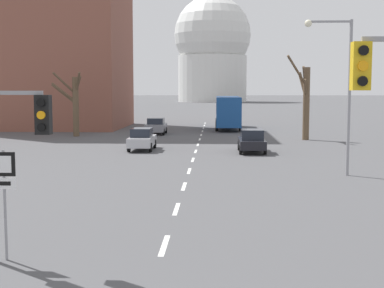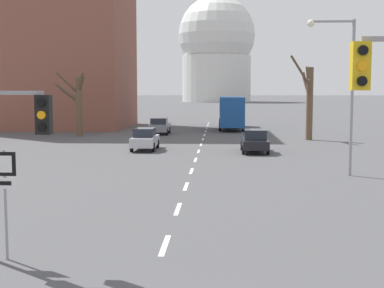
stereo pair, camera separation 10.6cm
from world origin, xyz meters
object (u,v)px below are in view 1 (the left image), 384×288
object	(u,v)px
sedan_near_left	(156,126)
sedan_near_right	(142,139)
city_bus	(228,110)
sedan_mid_centre	(252,141)
traffic_signal_near_left	(7,128)
route_sign_post	(4,185)
street_lamp_right	(341,79)

from	to	relation	value
sedan_near_left	sedan_near_right	world-z (taller)	sedan_near_left
city_bus	sedan_mid_centre	bearing A→B (deg)	-86.93
traffic_signal_near_left	sedan_near_right	xyz separation A→B (m)	(-0.15, 24.62, -2.55)
route_sign_post	city_bus	xyz separation A→B (m)	(6.51, 45.23, 0.14)
street_lamp_right	city_bus	size ratio (longest dim) A/B	0.71
sedan_near_right	street_lamp_right	bearing A→B (deg)	-43.37
sedan_near_right	sedan_mid_centre	bearing A→B (deg)	-7.98
sedan_near_left	sedan_near_right	size ratio (longest dim) A/B	0.96
route_sign_post	street_lamp_right	size ratio (longest dim) A/B	0.36
traffic_signal_near_left	sedan_near_left	size ratio (longest dim) A/B	1.15
route_sign_post	sedan_mid_centre	size ratio (longest dim) A/B	0.70
route_sign_post	sedan_mid_centre	world-z (taller)	route_sign_post
route_sign_post	city_bus	distance (m)	45.70
traffic_signal_near_left	street_lamp_right	xyz separation A→B (m)	(11.18, 13.92, 1.42)
traffic_signal_near_left	city_bus	xyz separation A→B (m)	(6.35, 45.30, -1.30)
traffic_signal_near_left	route_sign_post	bearing A→B (deg)	158.17
traffic_signal_near_left	route_sign_post	world-z (taller)	traffic_signal_near_left
route_sign_post	city_bus	world-z (taller)	city_bus
sedan_near_right	sedan_near_left	bearing A→B (deg)	92.14
street_lamp_right	sedan_near_left	world-z (taller)	street_lamp_right
route_sign_post	sedan_near_left	distance (m)	37.99
sedan_near_left	sedan_mid_centre	xyz separation A→B (m)	(8.16, -14.49, -0.00)
street_lamp_right	city_bus	xyz separation A→B (m)	(-4.83, 31.38, -2.72)
route_sign_post	sedan_near_left	size ratio (longest dim) A/B	0.72
traffic_signal_near_left	sedan_near_left	world-z (taller)	traffic_signal_near_left
street_lamp_right	sedan_near_right	bearing A→B (deg)	136.63
route_sign_post	sedan_near_left	xyz separation A→B (m)	(-0.49, 37.97, -1.11)
sedan_mid_centre	city_bus	distance (m)	21.82
traffic_signal_near_left	sedan_near_right	bearing A→B (deg)	90.34
sedan_near_right	traffic_signal_near_left	bearing A→B (deg)	-89.66
route_sign_post	sedan_near_right	xyz separation A→B (m)	(0.01, 24.56, -1.12)
street_lamp_right	sedan_near_right	distance (m)	16.08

